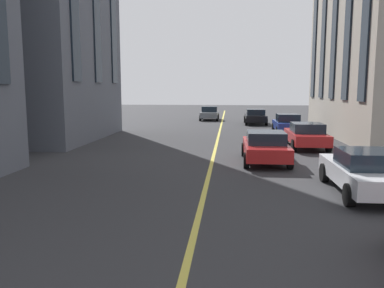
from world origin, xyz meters
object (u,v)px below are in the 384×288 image
object	(u,v)px
car_grey_trailing	(209,113)
car_red_parked_a	(306,135)
car_red_mid	(265,146)
car_white_parked_b	(366,171)
car_blue_near	(287,124)
car_black_oncoming	(255,116)

from	to	relation	value
car_grey_trailing	car_red_parked_a	size ratio (longest dim) A/B	0.89
car_red_mid	car_red_parked_a	world-z (taller)	same
car_grey_trailing	car_red_parked_a	distance (m)	19.75
car_white_parked_b	car_blue_near	bearing A→B (deg)	0.00
car_grey_trailing	car_blue_near	world-z (taller)	same
car_grey_trailing	car_white_parked_b	distance (m)	28.94
car_red_mid	car_red_parked_a	distance (m)	5.21
car_blue_near	car_black_oncoming	size ratio (longest dim) A/B	0.89
car_red_parked_a	car_black_oncoming	size ratio (longest dim) A/B	1.00
car_grey_trailing	car_black_oncoming	distance (m)	6.17
car_white_parked_b	car_red_mid	size ratio (longest dim) A/B	1.00
car_red_mid	car_black_oncoming	size ratio (longest dim) A/B	1.00
car_white_parked_b	car_black_oncoming	bearing A→B (deg)	4.40
car_grey_trailing	car_red_mid	size ratio (longest dim) A/B	0.89
car_grey_trailing	car_white_parked_b	bearing A→B (deg)	-167.56
car_white_parked_b	car_red_mid	distance (m)	5.63
car_red_parked_a	car_white_parked_b	bearing A→B (deg)	180.00
car_white_parked_b	car_black_oncoming	distance (m)	24.00
car_grey_trailing	car_black_oncoming	size ratio (longest dim) A/B	0.89
car_blue_near	car_red_parked_a	bearing A→B (deg)	180.00
car_blue_near	car_white_parked_b	size ratio (longest dim) A/B	0.89
car_grey_trailing	car_red_mid	world-z (taller)	car_grey_trailing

